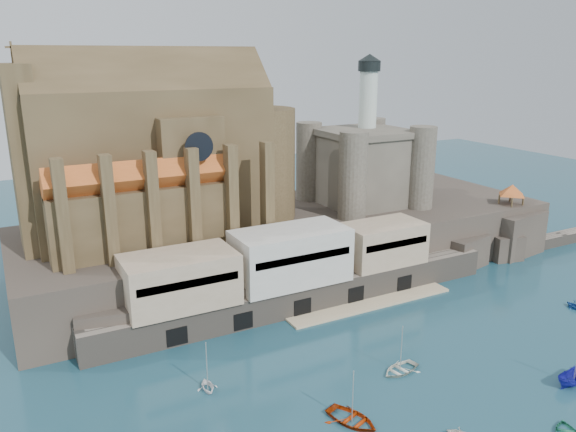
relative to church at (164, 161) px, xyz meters
The scene contains 12 objects.
ground 53.14m from the church, 60.03° to the right, with size 300.00×300.00×0.00m, color #163C4B.
promontory 29.58m from the church, ahead, with size 100.00×36.00×10.00m.
quay 28.37m from the church, 53.41° to the right, with size 70.00×12.00×13.05m.
church is the anchor object (origin of this frame).
castle_keep 40.39m from the church, ahead, with size 21.20×21.20×29.30m.
rock_outcrop 70.41m from the church, 13.61° to the right, with size 14.50×10.50×8.70m.
pavilion 68.65m from the church, 13.48° to the right, with size 6.40×6.40×5.40m.
boat_0 52.84m from the church, 82.61° to the right, with size 4.52×1.31×6.33m, color #9B2803.
boat_2 68.07m from the church, 57.40° to the right, with size 2.18×2.24×5.80m, color #1A1B98.
boat_4 41.11m from the church, 99.59° to the right, with size 2.91×1.77×3.37m, color white.
boat_6 50.51m from the church, 67.31° to the right, with size 3.98×1.15×5.57m, color silver.
boat_7 71.07m from the church, 36.73° to the right, with size 2.76×1.68×3.19m, color #184996.
Camera 1 is at (-49.34, -49.53, 39.28)m, focal length 35.00 mm.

